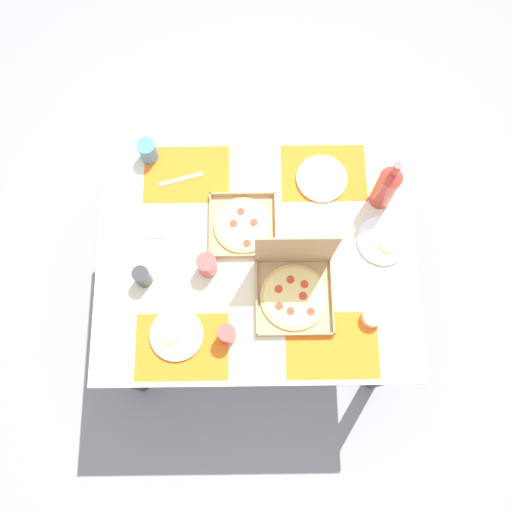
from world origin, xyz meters
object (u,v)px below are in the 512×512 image
pizza_box_center (294,287)px  plate_middle (383,241)px  soda_bottle (386,186)px  cup_red (207,265)px  pizza_box_edge_far (243,225)px  cup_dark (227,334)px  plate_far_left (322,179)px  cup_spare (142,277)px  plate_near_left (176,335)px  cup_clear_right (148,151)px  condiment_bowl (372,317)px

pizza_box_center → plate_middle: pizza_box_center is taller
plate_middle → soda_bottle: bearing=90.0°
soda_bottle → cup_red: size_ratio=2.96×
plate_middle → cup_red: (-0.71, -0.11, 0.05)m
pizza_box_edge_far → cup_dark: 0.46m
plate_far_left → cup_spare: 0.84m
plate_near_left → soda_bottle: soda_bottle is taller
pizza_box_center → cup_dark: size_ratio=3.21×
cup_clear_right → condiment_bowl: cup_clear_right is taller
cup_spare → condiment_bowl: bearing=-10.4°
plate_middle → cup_dark: size_ratio=2.01×
pizza_box_edge_far → cup_clear_right: size_ratio=2.64×
pizza_box_edge_far → soda_bottle: soda_bottle is taller
cup_spare → plate_near_left: bearing=-59.3°
cup_red → soda_bottle: bearing=22.4°
cup_dark → cup_clear_right: 0.84m
cup_red → condiment_bowl: 0.67m
plate_far_left → cup_spare: size_ratio=2.05×
pizza_box_center → cup_clear_right: 0.84m
pizza_box_edge_far → cup_dark: size_ratio=2.59×
plate_middle → cup_dark: cup_dark is taller
cup_clear_right → cup_dark: bearing=-66.6°
pizza_box_center → cup_red: size_ratio=3.10×
plate_middle → cup_spare: 0.97m
plate_far_left → cup_clear_right: 0.74m
plate_near_left → cup_dark: (0.20, -0.01, 0.04)m
plate_near_left → soda_bottle: size_ratio=0.64×
cup_red → plate_near_left: bearing=-114.5°
condiment_bowl → cup_clear_right: bearing=141.7°
pizza_box_edge_far → pizza_box_center: size_ratio=0.80×
cup_spare → condiment_bowl: 0.91m
pizza_box_center → condiment_bowl: pizza_box_center is taller
cup_spare → cup_clear_right: same height
plate_near_left → cup_spare: 0.26m
cup_dark → cup_clear_right: cup_dark is taller
condiment_bowl → cup_dark: bearing=-173.3°
plate_near_left → cup_red: (0.12, 0.27, 0.05)m
plate_near_left → cup_spare: size_ratio=2.00×
soda_bottle → pizza_box_edge_far: bearing=-168.8°
cup_dark → cup_spare: size_ratio=1.02×
soda_bottle → cup_red: 0.77m
cup_dark → cup_spare: cup_dark is taller
plate_far_left → condiment_bowl: condiment_bowl is taller
cup_spare → cup_red: size_ratio=0.95×
plate_near_left → pizza_box_center: bearing=20.8°
plate_far_left → plate_near_left: plate_near_left is taller
plate_near_left → cup_dark: bearing=-2.3°
pizza_box_edge_far → condiment_bowl: size_ratio=3.41×
plate_middle → plate_far_left: (-0.24, 0.28, -0.00)m
plate_middle → cup_spare: (-0.96, -0.15, 0.04)m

